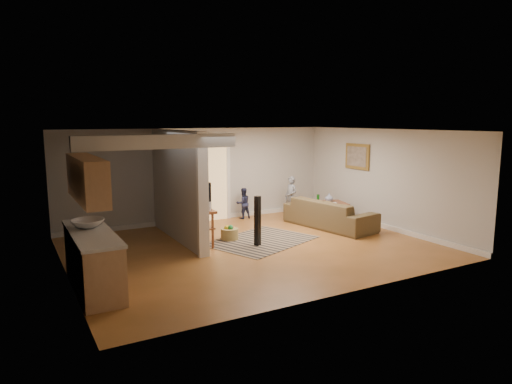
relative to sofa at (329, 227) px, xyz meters
The scene contains 11 objects.
ground 2.70m from the sofa, 164.63° to the right, with size 7.50×7.50×0.00m, color brown.
room_shell 3.95m from the sofa, behind, with size 7.54×6.02×2.52m.
area_rug 2.22m from the sofa, behind, with size 2.32×1.70×0.01m, color black.
sofa is the anchor object (origin of this frame).
coffee_table 0.77m from the sofa, 70.23° to the left, with size 1.47×1.09×0.78m.
tv_console 3.62m from the sofa, behind, with size 0.52×1.31×1.12m.
speaker_left 2.59m from the sofa, 165.82° to the right, with size 0.11×0.11×1.10m, color black.
speaker_right 3.31m from the sofa, 155.19° to the left, with size 0.10×0.10×1.00m, color black.
toy_basket 2.78m from the sofa, behind, with size 0.40×0.40×0.36m.
child 1.52m from the sofa, 97.03° to the left, with size 0.42×0.28×1.16m, color gray.
toddler 2.46m from the sofa, 126.21° to the left, with size 0.42×0.33×0.86m, color #202544.
Camera 1 is at (-4.57, -8.34, 2.73)m, focal length 32.00 mm.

